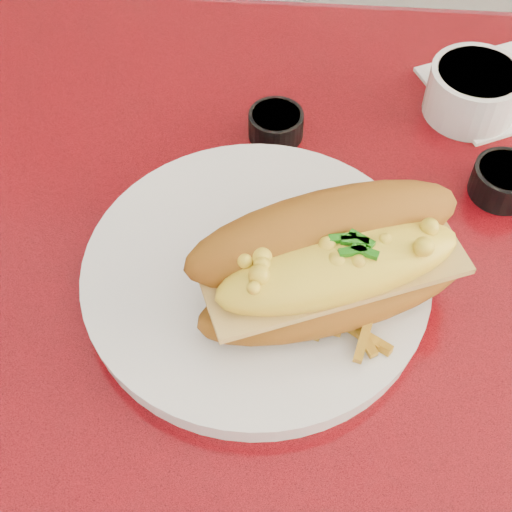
# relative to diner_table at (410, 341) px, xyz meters

# --- Properties ---
(ground) EXTENTS (8.00, 8.00, 0.00)m
(ground) POSITION_rel_diner_table_xyz_m (0.00, 0.00, -0.61)
(ground) COLOR beige
(ground) RESTS_ON ground
(diner_table) EXTENTS (1.23, 0.83, 0.77)m
(diner_table) POSITION_rel_diner_table_xyz_m (0.00, 0.00, 0.00)
(diner_table) COLOR red
(diner_table) RESTS_ON ground
(booth_bench_far) EXTENTS (1.20, 0.51, 0.90)m
(booth_bench_far) POSITION_rel_diner_table_xyz_m (0.00, 0.81, -0.32)
(booth_bench_far) COLOR #9B0A10
(booth_bench_far) RESTS_ON ground
(dinner_plate) EXTENTS (0.39, 0.39, 0.02)m
(dinner_plate) POSITION_rel_diner_table_xyz_m (-0.17, -0.05, 0.17)
(dinner_plate) COLOR silver
(dinner_plate) RESTS_ON diner_table
(mac_hoagie) EXTENTS (0.26, 0.20, 0.10)m
(mac_hoagie) POSITION_rel_diner_table_xyz_m (-0.10, -0.07, 0.23)
(mac_hoagie) COLOR #945917
(mac_hoagie) RESTS_ON dinner_plate
(fries_pile) EXTENTS (0.13, 0.12, 0.03)m
(fries_pile) POSITION_rel_diner_table_xyz_m (-0.10, -0.07, 0.20)
(fries_pile) COLOR gold
(fries_pile) RESTS_ON dinner_plate
(fork) EXTENTS (0.04, 0.16, 0.00)m
(fork) POSITION_rel_diner_table_xyz_m (-0.10, 0.00, 0.18)
(fork) COLOR silver
(fork) RESTS_ON dinner_plate
(gravy_ramekin) EXTENTS (0.12, 0.12, 0.05)m
(gravy_ramekin) POSITION_rel_diner_table_xyz_m (0.04, 0.20, 0.19)
(gravy_ramekin) COLOR silver
(gravy_ramekin) RESTS_ON diner_table
(sauce_cup_left) EXTENTS (0.07, 0.07, 0.03)m
(sauce_cup_left) POSITION_rel_diner_table_xyz_m (-0.16, 0.15, 0.18)
(sauce_cup_left) COLOR black
(sauce_cup_left) RESTS_ON diner_table
(sauce_cup_right) EXTENTS (0.08, 0.08, 0.03)m
(sauce_cup_right) POSITION_rel_diner_table_xyz_m (0.06, 0.08, 0.18)
(sauce_cup_right) COLOR black
(sauce_cup_right) RESTS_ON diner_table
(paper_napkin) EXTENTS (0.18, 0.18, 0.00)m
(paper_napkin) POSITION_rel_diner_table_xyz_m (0.08, 0.23, 0.16)
(paper_napkin) COLOR white
(paper_napkin) RESTS_ON diner_table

